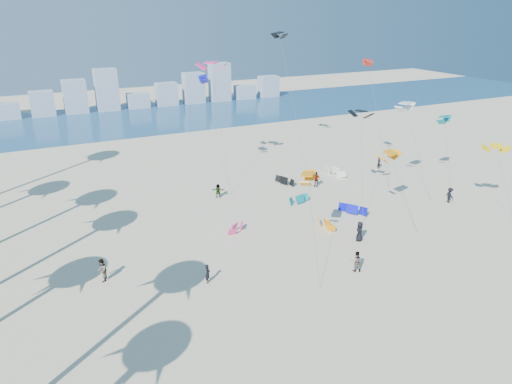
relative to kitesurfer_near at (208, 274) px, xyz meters
name	(u,v)px	position (x,y,z in m)	size (l,w,h in m)	color
ground	(326,351)	(3.76, -10.65, -0.78)	(220.00, 220.00, 0.00)	beige
ocean	(111,120)	(3.76, 61.35, -0.77)	(220.00, 220.00, 0.00)	navy
kitesurfer_near	(208,274)	(0.00, 0.00, 0.00)	(0.57, 0.37, 1.56)	black
kitesurfer_mid	(356,261)	(11.31, -3.63, 0.09)	(0.85, 0.66, 1.75)	gray
kitesurfers_far	(303,207)	(13.35, 7.92, 0.09)	(38.23, 16.63, 1.87)	black
grounded_kites	(315,196)	(16.66, 10.85, -0.33)	(20.39, 15.59, 0.99)	#F6368D
flying_kites	(332,99)	(19.11, 12.02, 10.00)	(27.69, 33.26, 17.37)	orange
distant_skyline	(94,96)	(2.57, 71.35, 2.31)	(85.00, 3.00, 8.40)	#9EADBF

